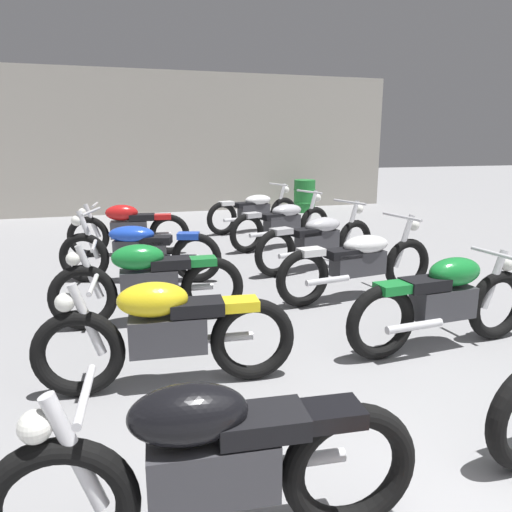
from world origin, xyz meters
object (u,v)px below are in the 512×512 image
Objects in this scene: motorcycle_left_row_3 at (139,249)px; motorcycle_right_row_3 at (318,239)px; motorcycle_left_row_2 at (148,281)px; motorcycle_left_row_0 at (211,463)px; motorcycle_right_row_4 at (283,222)px; motorcycle_left_row_1 at (167,331)px; motorcycle_right_row_2 at (359,262)px; motorcycle_right_row_1 at (444,300)px; motorcycle_left_row_4 at (128,228)px; motorcycle_right_row_5 at (254,210)px; oil_drum at (304,196)px.

motorcycle_left_row_3 and motorcycle_right_row_3 have the same top height.
motorcycle_left_row_3 is at bearing 89.17° from motorcycle_left_row_2.
motorcycle_right_row_4 is (2.62, 6.13, -0.01)m from motorcycle_left_row_0.
motorcycle_right_row_4 is (0.04, 1.57, 0.00)m from motorcycle_right_row_3.
motorcycle_right_row_2 is (2.47, 1.53, -0.01)m from motorcycle_left_row_1.
motorcycle_right_row_3 is (0.10, 2.95, -0.01)m from motorcycle_right_row_1.
motorcycle_right_row_3 reaches higher than motorcycle_left_row_2.
motorcycle_left_row_3 is 0.99× the size of motorcycle_right_row_3.
motorcycle_right_row_3 is (2.56, -0.08, 0.00)m from motorcycle_left_row_3.
motorcycle_left_row_2 is at bearing 90.33° from motorcycle_left_row_1.
motorcycle_left_row_1 is 5.21m from motorcycle_right_row_4.
motorcycle_right_row_2 is (2.50, -3.15, -0.01)m from motorcycle_left_row_4.
motorcycle_left_row_4 is at bearing 146.37° from motorcycle_right_row_3.
motorcycle_left_row_2 is 5.41m from motorcycle_right_row_5.
motorcycle_left_row_2 is 0.94× the size of motorcycle_right_row_4.
motorcycle_right_row_1 is 2.32× the size of oil_drum.
motorcycle_right_row_1 is (2.46, -3.02, 0.01)m from motorcycle_left_row_3.
motorcycle_left_row_2 is 4.06m from motorcycle_right_row_4.
motorcycle_right_row_2 reaches higher than oil_drum.
motorcycle_right_row_5 is (2.60, 7.77, -0.01)m from motorcycle_left_row_0.
motorcycle_left_row_4 is (-0.02, 6.29, 0.00)m from motorcycle_left_row_0.
motorcycle_left_row_1 is at bearing -148.26° from motorcycle_right_row_2.
motorcycle_left_row_2 is 0.93× the size of motorcycle_right_row_3.
motorcycle_right_row_2 is at bearing -31.30° from motorcycle_left_row_3.
motorcycle_left_row_1 is 3.91m from motorcycle_right_row_3.
motorcycle_right_row_2 is 1.02× the size of motorcycle_right_row_3.
motorcycle_right_row_2 reaches higher than motorcycle_right_row_1.
motorcycle_right_row_5 is at bearing 71.48° from motorcycle_left_row_0.
motorcycle_left_row_1 is 0.94× the size of motorcycle_right_row_4.
motorcycle_left_row_1 is at bearing -89.58° from motorcycle_left_row_4.
motorcycle_right_row_1 is at bearing -50.92° from motorcycle_left_row_3.
motorcycle_left_row_0 is 1.00× the size of motorcycle_left_row_2.
motorcycle_left_row_4 reaches higher than oil_drum.
motorcycle_right_row_5 is (0.13, 4.63, 0.00)m from motorcycle_right_row_2.
motorcycle_left_row_1 is 2.47m from motorcycle_right_row_1.
motorcycle_left_row_0 is 4.00m from motorcycle_right_row_2.
motorcycle_left_row_3 is at bearing -88.30° from motorcycle_left_row_4.
motorcycle_left_row_3 is 2.87m from motorcycle_right_row_2.
motorcycle_right_row_5 is at bearing 88.86° from motorcycle_right_row_1.
motorcycle_right_row_5 is (2.63, 1.48, -0.01)m from motorcycle_left_row_4.
motorcycle_right_row_2 is 1.03× the size of motorcycle_right_row_4.
motorcycle_left_row_2 is 0.93× the size of motorcycle_right_row_5.
motorcycle_left_row_0 is at bearing -147.11° from motorcycle_right_row_1.
motorcycle_left_row_1 is 2.90m from motorcycle_right_row_2.
motorcycle_right_row_2 is at bearing -107.86° from oil_drum.
motorcycle_left_row_2 is 2.48m from motorcycle_right_row_2.
oil_drum is at bearing 72.14° from motorcycle_right_row_2.
motorcycle_right_row_4 is (2.62, 3.10, -0.01)m from motorcycle_left_row_2.
motorcycle_right_row_1 is (2.48, -1.42, 0.00)m from motorcycle_left_row_2.
motorcycle_left_row_0 is 3.02m from motorcycle_left_row_2.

